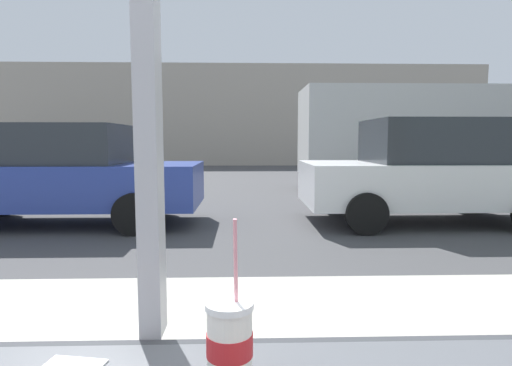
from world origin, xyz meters
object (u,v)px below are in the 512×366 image
object	(u,v)px
soda_cup_left	(230,343)
box_truck	(423,135)
parked_car_blue	(57,174)
parked_car_white	(428,171)

from	to	relation	value
soda_cup_left	box_truck	bearing A→B (deg)	65.23
soda_cup_left	box_truck	world-z (taller)	box_truck
soda_cup_left	parked_car_blue	bearing A→B (deg)	115.94
parked_car_blue	parked_car_white	xyz separation A→B (m)	(6.28, -0.00, 0.03)
parked_car_blue	box_truck	world-z (taller)	box_truck
parked_car_blue	box_truck	size ratio (longest dim) A/B	0.65
parked_car_white	box_truck	bearing A→B (deg)	67.92
soda_cup_left	parked_car_white	bearing A→B (deg)	63.26
parked_car_white	box_truck	xyz separation A→B (m)	(1.96, 4.82, 0.69)
soda_cup_left	parked_car_white	size ratio (longest dim) A/B	0.08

